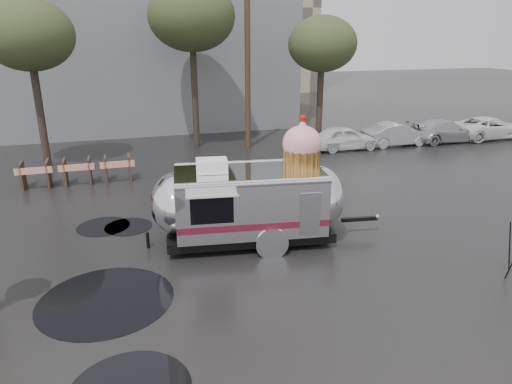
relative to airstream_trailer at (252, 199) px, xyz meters
name	(u,v)px	position (x,y,z in m)	size (l,w,h in m)	color
ground	(314,290)	(0.58, -2.96, -1.26)	(120.00, 120.00, 0.00)	black
puddles	(113,290)	(-3.79, -1.62, -1.26)	(2.94, 9.04, 0.01)	black
grey_building	(105,18)	(-3.42, 21.04, 5.24)	(22.00, 12.00, 13.00)	slate
utility_pole	(247,54)	(3.08, 11.04, 3.36)	(1.60, 0.28, 9.00)	#473323
tree_left	(28,36)	(-6.42, 10.04, 4.22)	(3.64, 3.64, 6.95)	#382D26
tree_mid	(191,17)	(0.58, 12.04, 5.08)	(4.20, 4.20, 8.03)	#382D26
tree_right	(322,45)	(6.58, 10.04, 3.79)	(3.36, 3.36, 6.42)	#382D26
barricade_row	(78,171)	(-4.97, 7.00, -0.74)	(4.30, 0.80, 1.00)	#473323
parked_cars	(426,130)	(12.36, 9.04, -0.54)	(13.20, 1.90, 1.50)	silver
airstream_trailer	(252,199)	(0.00, 0.00, 0.00)	(6.64, 2.80, 3.60)	silver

